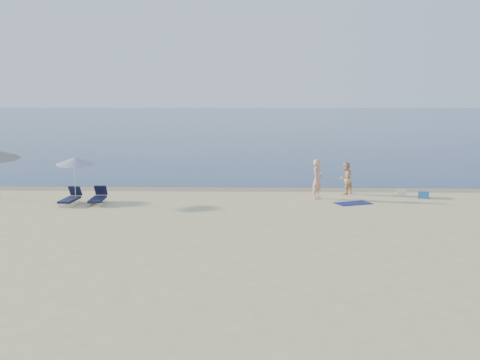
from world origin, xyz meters
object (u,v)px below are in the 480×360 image
person_left (318,179)px  person_right (346,178)px  blue_cooler (424,195)px  umbrella_near (75,161)px

person_left → person_right: bearing=-19.8°
blue_cooler → umbrella_near: 16.68m
person_right → blue_cooler: size_ratio=3.32×
blue_cooler → person_left: bearing=-156.4°
umbrella_near → person_right: bearing=-3.5°
person_left → umbrella_near: size_ratio=0.84×
blue_cooler → umbrella_near: size_ratio=0.21×
person_left → person_right: (1.56, 1.41, -0.15)m
person_right → blue_cooler: 3.85m
blue_cooler → umbrella_near: bearing=-153.6°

